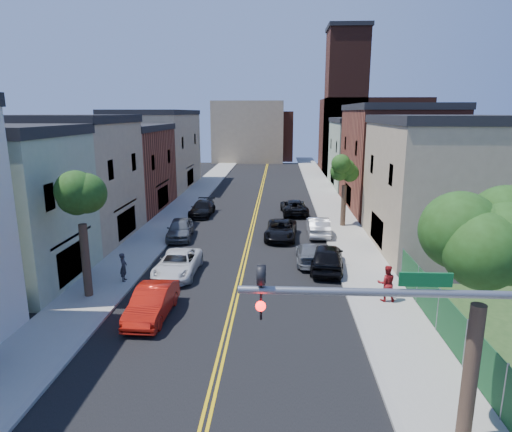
# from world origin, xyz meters

# --- Properties ---
(sidewalk_left) EXTENTS (3.20, 100.00, 0.15)m
(sidewalk_left) POSITION_xyz_m (-7.90, 40.00, 0.07)
(sidewalk_left) COLOR gray
(sidewalk_left) RESTS_ON ground
(sidewalk_right) EXTENTS (3.20, 100.00, 0.15)m
(sidewalk_right) POSITION_xyz_m (7.90, 40.00, 0.07)
(sidewalk_right) COLOR gray
(sidewalk_right) RESTS_ON ground
(curb_left) EXTENTS (0.30, 100.00, 0.15)m
(curb_left) POSITION_xyz_m (-6.15, 40.00, 0.07)
(curb_left) COLOR gray
(curb_left) RESTS_ON ground
(curb_right) EXTENTS (0.30, 100.00, 0.15)m
(curb_right) POSITION_xyz_m (6.15, 40.00, 0.07)
(curb_right) COLOR gray
(curb_right) RESTS_ON ground
(bldg_left_tan_near) EXTENTS (9.00, 10.00, 9.00)m
(bldg_left_tan_near) POSITION_xyz_m (-14.00, 25.00, 4.50)
(bldg_left_tan_near) COLOR #998466
(bldg_left_tan_near) RESTS_ON ground
(bldg_left_brick) EXTENTS (9.00, 12.00, 8.00)m
(bldg_left_brick) POSITION_xyz_m (-14.00, 36.00, 4.00)
(bldg_left_brick) COLOR brown
(bldg_left_brick) RESTS_ON ground
(bldg_left_tan_far) EXTENTS (9.00, 16.00, 9.50)m
(bldg_left_tan_far) POSITION_xyz_m (-14.00, 50.00, 4.75)
(bldg_left_tan_far) COLOR #998466
(bldg_left_tan_far) RESTS_ON ground
(bldg_right_tan) EXTENTS (9.00, 12.00, 9.00)m
(bldg_right_tan) POSITION_xyz_m (14.00, 24.00, 4.50)
(bldg_right_tan) COLOR #998466
(bldg_right_tan) RESTS_ON ground
(bldg_right_brick) EXTENTS (9.00, 14.00, 10.00)m
(bldg_right_brick) POSITION_xyz_m (14.00, 38.00, 5.00)
(bldg_right_brick) COLOR brown
(bldg_right_brick) RESTS_ON ground
(bldg_right_palegrn) EXTENTS (9.00, 12.00, 8.50)m
(bldg_right_palegrn) POSITION_xyz_m (14.00, 52.00, 4.25)
(bldg_right_palegrn) COLOR gray
(bldg_right_palegrn) RESTS_ON ground
(church) EXTENTS (16.20, 14.20, 22.60)m
(church) POSITION_xyz_m (16.33, 67.07, 7.24)
(church) COLOR #4C2319
(church) RESTS_ON ground
(backdrop_left) EXTENTS (14.00, 8.00, 12.00)m
(backdrop_left) POSITION_xyz_m (-4.00, 82.00, 6.00)
(backdrop_left) COLOR #998466
(backdrop_left) RESTS_ON ground
(backdrop_center) EXTENTS (10.00, 8.00, 10.00)m
(backdrop_center) POSITION_xyz_m (0.00, 86.00, 5.00)
(backdrop_center) COLOR brown
(backdrop_center) RESTS_ON ground
(fence_right) EXTENTS (0.04, 15.00, 1.90)m
(fence_right) POSITION_xyz_m (9.50, 9.50, 1.10)
(fence_right) COLOR #143F1E
(fence_right) RESTS_ON sidewalk_right
(tree_left_mid) EXTENTS (5.20, 5.20, 9.29)m
(tree_left_mid) POSITION_xyz_m (-7.88, 14.01, 6.58)
(tree_left_mid) COLOR #322619
(tree_left_mid) RESTS_ON sidewalk_left
(tree_right_corner) EXTENTS (5.80, 5.80, 10.35)m
(tree_right_corner) POSITION_xyz_m (7.93, 4.01, 7.31)
(tree_right_corner) COLOR #322619
(tree_right_corner) RESTS_ON sidewalk_right
(tree_right_far) EXTENTS (4.40, 4.40, 8.03)m
(tree_right_far) POSITION_xyz_m (7.92, 30.01, 5.76)
(tree_right_far) COLOR #322619
(tree_right_far) RESTS_ON sidewalk_right
(traffic_signal) EXTENTS (5.50, 0.31, 7.20)m
(traffic_signal) POSITION_xyz_m (5.87, -0.50, 4.79)
(traffic_signal) COLOR slate
(traffic_signal) RESTS_ON sidewalk_right
(red_sedan) EXTENTS (1.73, 4.65, 1.52)m
(red_sedan) POSITION_xyz_m (-3.80, 11.89, 0.76)
(red_sedan) COLOR red
(red_sedan) RESTS_ON ground
(white_pickup) EXTENTS (2.42, 5.14, 1.42)m
(white_pickup) POSITION_xyz_m (-3.86, 17.68, 0.71)
(white_pickup) COLOR silver
(white_pickup) RESTS_ON ground
(grey_car_left) EXTENTS (2.32, 4.81, 1.58)m
(grey_car_left) POSITION_xyz_m (-5.50, 25.66, 0.79)
(grey_car_left) COLOR #53565A
(grey_car_left) RESTS_ON ground
(black_car_left) EXTENTS (2.15, 4.95, 1.42)m
(black_car_left) POSITION_xyz_m (-5.11, 33.66, 0.71)
(black_car_left) COLOR black
(black_car_left) RESTS_ON ground
(grey_car_right) EXTENTS (1.89, 4.50, 1.30)m
(grey_car_right) POSITION_xyz_m (4.39, 20.35, 0.65)
(grey_car_right) COLOR slate
(grey_car_right) RESTS_ON ground
(black_car_right) EXTENTS (2.53, 5.19, 1.71)m
(black_car_right) POSITION_xyz_m (5.38, 19.04, 0.85)
(black_car_right) COLOR black
(black_car_right) RESTS_ON ground
(silver_car_right) EXTENTS (1.66, 4.69, 1.54)m
(silver_car_right) POSITION_xyz_m (5.50, 27.13, 0.77)
(silver_car_right) COLOR #B0B2B8
(silver_car_right) RESTS_ON ground
(dark_car_right_far) EXTENTS (2.80, 5.40, 1.45)m
(dark_car_right_far) POSITION_xyz_m (3.80, 34.76, 0.73)
(dark_car_right_far) COLOR black
(dark_car_right_far) RESTS_ON ground
(black_suv_lane) EXTENTS (2.72, 5.29, 1.43)m
(black_suv_lane) POSITION_xyz_m (2.49, 26.08, 0.71)
(black_suv_lane) COLOR black
(black_suv_lane) RESTS_ON ground
(pedestrian_left) EXTENTS (0.48, 0.67, 1.69)m
(pedestrian_left) POSITION_xyz_m (-6.70, 16.16, 0.99)
(pedestrian_left) COLOR #26262D
(pedestrian_left) RESTS_ON sidewalk_left
(pedestrian_right) EXTENTS (0.94, 0.74, 1.94)m
(pedestrian_right) POSITION_xyz_m (7.94, 14.13, 1.12)
(pedestrian_right) COLOR maroon
(pedestrian_right) RESTS_ON sidewalk_right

